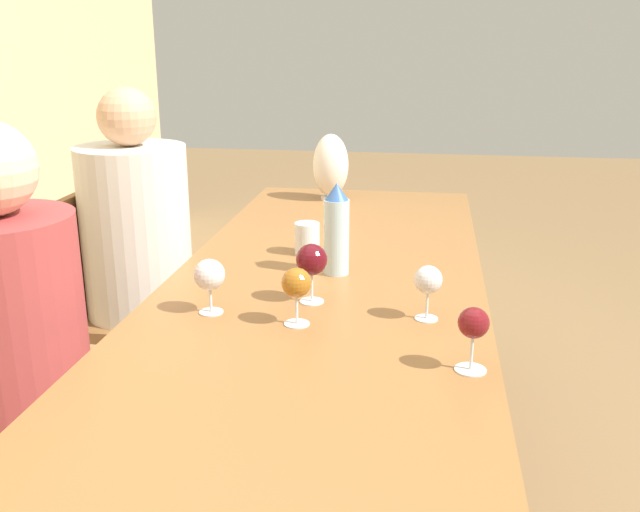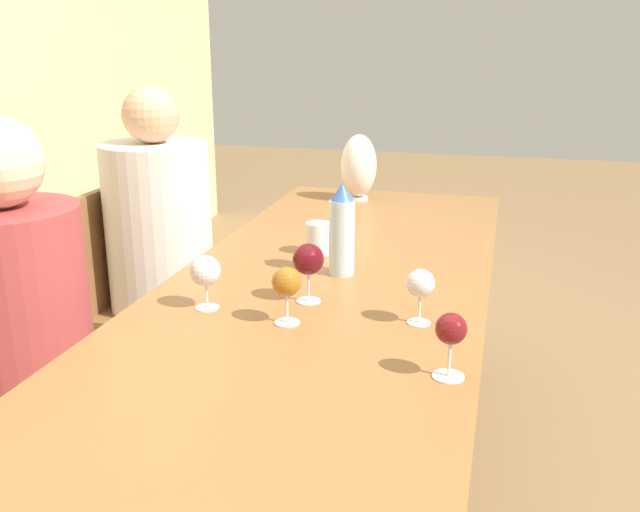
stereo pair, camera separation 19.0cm
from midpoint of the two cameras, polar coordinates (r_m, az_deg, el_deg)
name	(u,v)px [view 2 (the right image)]	position (r m, az deg, el deg)	size (l,w,h in m)	color
dining_table	(323,312)	(1.99, 2.96, -4.52)	(2.54, 0.89, 0.76)	#936033
water_bottle	(342,231)	(2.04, 4.44, 1.98)	(0.07, 0.07, 0.27)	#ADCCD6
water_tumbler	(318,238)	(2.24, 2.30, 1.39)	(0.08, 0.08, 0.10)	silver
vase	(359,166)	(2.97, 4.97, 7.14)	(0.15, 0.15, 0.27)	silver
wine_glass_0	(205,272)	(1.79, -6.18, -1.31)	(0.08, 0.08, 0.14)	silver
wine_glass_1	(451,331)	(1.47, 14.13, -5.94)	(0.07, 0.07, 0.14)	silver
wine_glass_2	(308,260)	(1.82, 2.05, -0.40)	(0.08, 0.08, 0.16)	silver
wine_glass_3	(420,285)	(1.72, 11.20, -2.32)	(0.07, 0.07, 0.14)	silver
wine_glass_4	(287,283)	(1.69, 0.52, -2.24)	(0.07, 0.07, 0.14)	silver
chair_near	(7,396)	(2.11, -21.39, -10.43)	(0.44, 0.44, 0.90)	brown
chair_far	(147,296)	(2.72, -11.75, -3.17)	(0.44, 0.44, 0.90)	brown
person_near	(26,340)	(1.99, -19.99, -6.40)	(0.37, 0.37, 1.24)	#2D2D38
person_far	(164,252)	(2.63, -10.36, 0.29)	(0.38, 0.38, 1.26)	#2D2D38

